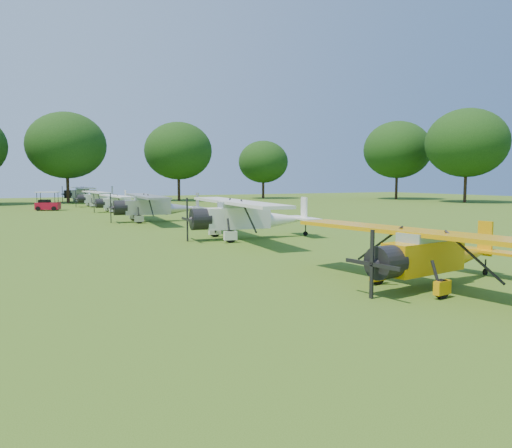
{
  "coord_description": "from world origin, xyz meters",
  "views": [
    {
      "loc": [
        -11.18,
        -19.04,
        3.45
      ],
      "look_at": [
        -0.82,
        0.89,
        1.4
      ],
      "focal_mm": 35.0,
      "sensor_mm": 36.0,
      "label": 1
    }
  ],
  "objects_px": {
    "aircraft_3": "(247,214)",
    "aircraft_7": "(87,193)",
    "aircraft_4": "(154,205)",
    "aircraft_6": "(101,197)",
    "aircraft_2": "(433,250)",
    "golf_cart": "(47,204)",
    "aircraft_5": "(121,201)"
  },
  "relations": [
    {
      "from": "aircraft_7",
      "to": "aircraft_4",
      "type": "bearing_deg",
      "value": -92.22
    },
    {
      "from": "aircraft_4",
      "to": "golf_cart",
      "type": "xyz_separation_m",
      "value": [
        -6.39,
        19.2,
        -0.69
      ]
    },
    {
      "from": "aircraft_2",
      "to": "aircraft_5",
      "type": "xyz_separation_m",
      "value": [
        -0.9,
        41.03,
        -0.07
      ]
    },
    {
      "from": "aircraft_7",
      "to": "aircraft_5",
      "type": "bearing_deg",
      "value": -92.29
    },
    {
      "from": "aircraft_2",
      "to": "aircraft_6",
      "type": "bearing_deg",
      "value": 82.78
    },
    {
      "from": "aircraft_5",
      "to": "aircraft_4",
      "type": "bearing_deg",
      "value": -92.8
    },
    {
      "from": "aircraft_6",
      "to": "aircraft_3",
      "type": "bearing_deg",
      "value": -89.82
    },
    {
      "from": "aircraft_2",
      "to": "aircraft_4",
      "type": "bearing_deg",
      "value": 84.04
    },
    {
      "from": "aircraft_3",
      "to": "aircraft_5",
      "type": "xyz_separation_m",
      "value": [
        -1.27,
        26.86,
        -0.31
      ]
    },
    {
      "from": "aircraft_6",
      "to": "golf_cart",
      "type": "distance_m",
      "value": 8.36
    },
    {
      "from": "aircraft_2",
      "to": "golf_cart",
      "type": "bearing_deg",
      "value": 90.81
    },
    {
      "from": "aircraft_2",
      "to": "aircraft_5",
      "type": "bearing_deg",
      "value": 83.01
    },
    {
      "from": "aircraft_2",
      "to": "golf_cart",
      "type": "height_order",
      "value": "golf_cart"
    },
    {
      "from": "aircraft_4",
      "to": "aircraft_5",
      "type": "distance_m",
      "value": 13.16
    },
    {
      "from": "aircraft_2",
      "to": "aircraft_6",
      "type": "distance_m",
      "value": 52.23
    },
    {
      "from": "aircraft_5",
      "to": "golf_cart",
      "type": "distance_m",
      "value": 8.96
    },
    {
      "from": "aircraft_4",
      "to": "aircraft_6",
      "type": "relative_size",
      "value": 1.16
    },
    {
      "from": "aircraft_2",
      "to": "aircraft_7",
      "type": "relative_size",
      "value": 0.84
    },
    {
      "from": "aircraft_3",
      "to": "aircraft_6",
      "type": "bearing_deg",
      "value": 97.79
    },
    {
      "from": "aircraft_4",
      "to": "aircraft_6",
      "type": "bearing_deg",
      "value": 95.08
    },
    {
      "from": "aircraft_7",
      "to": "golf_cart",
      "type": "relative_size",
      "value": 4.44
    },
    {
      "from": "aircraft_2",
      "to": "aircraft_7",
      "type": "xyz_separation_m",
      "value": [
        -0.41,
        65.81,
        0.23
      ]
    },
    {
      "from": "aircraft_7",
      "to": "aircraft_3",
      "type": "bearing_deg",
      "value": -90.29
    },
    {
      "from": "aircraft_4",
      "to": "aircraft_5",
      "type": "bearing_deg",
      "value": 94.58
    },
    {
      "from": "golf_cart",
      "to": "aircraft_2",
      "type": "bearing_deg",
      "value": -58.81
    },
    {
      "from": "aircraft_6",
      "to": "golf_cart",
      "type": "relative_size",
      "value": 3.77
    },
    {
      "from": "aircraft_4",
      "to": "golf_cart",
      "type": "bearing_deg",
      "value": 113.91
    },
    {
      "from": "aircraft_6",
      "to": "golf_cart",
      "type": "xyz_separation_m",
      "value": [
        -6.57,
        -5.15,
        -0.5
      ]
    },
    {
      "from": "aircraft_2",
      "to": "golf_cart",
      "type": "distance_m",
      "value": 47.67
    },
    {
      "from": "aircraft_3",
      "to": "aircraft_7",
      "type": "bearing_deg",
      "value": 96.69
    },
    {
      "from": "aircraft_2",
      "to": "aircraft_4",
      "type": "distance_m",
      "value": 27.9
    },
    {
      "from": "aircraft_2",
      "to": "aircraft_3",
      "type": "distance_m",
      "value": 14.17
    }
  ]
}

